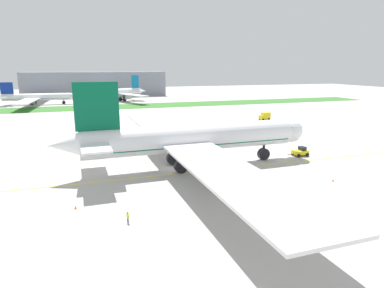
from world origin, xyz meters
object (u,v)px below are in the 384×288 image
object	(u,v)px
parked_airliner_far_centre	(36,97)
parked_airliner_far_right	(120,93)
ground_crew_wingwalker_port	(128,216)
traffic_cone_near_nose	(76,207)
traffic_cone_port_wing	(333,180)
airliner_foreground	(189,139)
pushback_tug	(301,152)
service_truck_baggage_loader	(265,116)

from	to	relation	value
parked_airliner_far_centre	parked_airliner_far_right	size ratio (longest dim) A/B	1.29
ground_crew_wingwalker_port	traffic_cone_near_nose	size ratio (longest dim) A/B	2.74
traffic_cone_port_wing	traffic_cone_near_nose	bearing A→B (deg)	177.37
airliner_foreground	traffic_cone_port_wing	bearing A→B (deg)	-36.78
pushback_tug	ground_crew_wingwalker_port	xyz separation A→B (m)	(-45.35, -23.12, -0.07)
airliner_foreground	service_truck_baggage_loader	size ratio (longest dim) A/B	17.47
parked_airliner_far_centre	parked_airliner_far_right	bearing A→B (deg)	5.04
ground_crew_wingwalker_port	service_truck_baggage_loader	distance (m)	100.76
airliner_foreground	ground_crew_wingwalker_port	xyz separation A→B (m)	(-16.35, -22.61, -5.38)
traffic_cone_near_nose	parked_airliner_far_centre	xyz separation A→B (m)	(-23.40, 160.89, 4.16)
pushback_tug	ground_crew_wingwalker_port	bearing A→B (deg)	-152.99
traffic_cone_near_nose	service_truck_baggage_loader	world-z (taller)	service_truck_baggage_loader
ground_crew_wingwalker_port	service_truck_baggage_loader	size ratio (longest dim) A/B	0.31
pushback_tug	traffic_cone_near_nose	size ratio (longest dim) A/B	9.40
ground_crew_wingwalker_port	traffic_cone_near_nose	distance (m)	10.19
parked_airliner_far_centre	pushback_tug	bearing A→B (deg)	-62.40
pushback_tug	traffic_cone_port_wing	distance (m)	18.86
airliner_foreground	parked_airliner_far_right	distance (m)	149.84
ground_crew_wingwalker_port	traffic_cone_port_wing	distance (m)	40.04
traffic_cone_port_wing	airliner_foreground	bearing A→B (deg)	143.22
ground_crew_wingwalker_port	parked_airliner_far_centre	size ratio (longest dim) A/B	0.02
pushback_tug	parked_airliner_far_centre	world-z (taller)	parked_airliner_far_centre
parked_airliner_far_centre	parked_airliner_far_right	distance (m)	48.46
parked_airliner_far_right	ground_crew_wingwalker_port	bearing A→B (deg)	-95.89
traffic_cone_port_wing	parked_airliner_far_right	distance (m)	168.80
service_truck_baggage_loader	parked_airliner_far_right	bearing A→B (deg)	116.68
airliner_foreground	traffic_cone_near_nose	xyz separation A→B (m)	(-23.42, -15.31, -6.06)
traffic_cone_port_wing	service_truck_baggage_loader	world-z (taller)	service_truck_baggage_loader
airliner_foreground	pushback_tug	bearing A→B (deg)	1.02
parked_airliner_far_right	service_truck_baggage_loader	bearing A→B (deg)	-63.32
pushback_tug	service_truck_baggage_loader	xyz separation A→B (m)	(20.94, 52.76, 0.61)
pushback_tug	parked_airliner_far_centre	xyz separation A→B (m)	(-75.83, 145.06, 3.41)
traffic_cone_near_nose	traffic_cone_port_wing	bearing A→B (deg)	-2.63
pushback_tug	service_truck_baggage_loader	bearing A→B (deg)	68.35
parked_airliner_far_centre	parked_airliner_far_right	world-z (taller)	parked_airliner_far_right
ground_crew_wingwalker_port	parked_airliner_far_right	xyz separation A→B (m)	(17.78, 172.43, 4.57)
airliner_foreground	parked_airliner_far_centre	distance (m)	152.93
traffic_cone_near_nose	parked_airliner_far_centre	distance (m)	162.63
airliner_foreground	service_truck_baggage_loader	xyz separation A→B (m)	(49.95, 53.27, -4.69)
pushback_tug	parked_airliner_far_centre	bearing A→B (deg)	117.60
service_truck_baggage_loader	parked_airliner_far_centre	bearing A→B (deg)	136.35
ground_crew_wingwalker_port	airliner_foreground	bearing A→B (deg)	54.13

